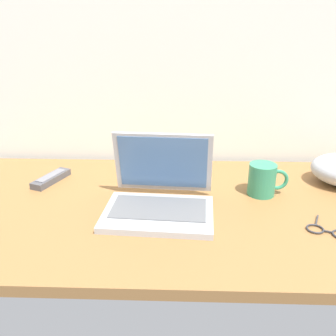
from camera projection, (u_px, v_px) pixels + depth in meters
desk at (176, 209)px, 1.11m from camera, size 1.60×0.76×0.03m
laptop at (160, 195)px, 1.06m from camera, size 0.32×0.29×0.21m
coffee_mug at (263, 179)px, 1.15m from camera, size 0.13×0.09×0.10m
remote_control_near at (51, 178)px, 1.26m from camera, size 0.10×0.17×0.02m
eyeglasses at (328, 231)px, 0.96m from camera, size 0.12×0.13×0.01m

